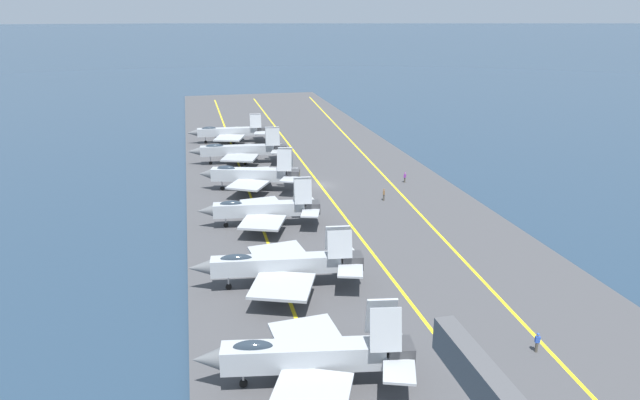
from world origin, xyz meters
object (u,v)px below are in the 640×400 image
(parked_jet_sixth, at_px, (229,132))
(crew_purple_vest, at_px, (405,177))
(parked_jet_third, at_px, (262,209))
(parked_jet_fifth, at_px, (240,150))
(crew_white_vest, at_px, (286,152))
(parked_jet_nearest, at_px, (308,356))
(parked_jet_second, at_px, (280,264))
(crew_brown_vest, at_px, (384,194))
(crew_blue_vest, at_px, (537,341))
(parked_jet_fourth, at_px, (251,174))

(parked_jet_sixth, xyz_separation_m, crew_purple_vest, (-34.47, -25.00, -1.34))
(parked_jet_third, relative_size, crew_purple_vest, 9.27)
(parked_jet_fifth, distance_m, crew_purple_vest, 29.98)
(parked_jet_fifth, bearing_deg, crew_white_vest, -73.77)
(parked_jet_nearest, distance_m, crew_purple_vest, 53.17)
(parked_jet_nearest, relative_size, parked_jet_sixth, 0.99)
(parked_jet_second, bearing_deg, crew_brown_vest, -38.84)
(parked_jet_fifth, distance_m, parked_jet_sixth, 17.12)
(parked_jet_second, distance_m, crew_blue_vest, 24.20)
(parked_jet_fifth, relative_size, parked_jet_sixth, 1.08)
(crew_blue_vest, xyz_separation_m, crew_purple_vest, (46.69, -6.50, -0.04))
(parked_jet_second, height_order, parked_jet_third, parked_jet_third)
(parked_jet_third, relative_size, parked_jet_fourth, 1.00)
(parked_jet_second, bearing_deg, parked_jet_sixth, 0.13)
(parked_jet_third, relative_size, parked_jet_fifth, 0.89)
(crew_brown_vest, relative_size, crew_white_vest, 1.02)
(parked_jet_second, xyz_separation_m, crew_white_vest, (50.86, -9.10, -1.51))
(parked_jet_fifth, height_order, parked_jet_sixth, parked_jet_fifth)
(crew_brown_vest, xyz_separation_m, crew_white_vest, (27.64, 9.60, -0.02))
(crew_white_vest, bearing_deg, parked_jet_second, 169.86)
(parked_jet_fifth, height_order, crew_brown_vest, parked_jet_fifth)
(crew_purple_vest, relative_size, crew_white_vest, 0.95)
(crew_purple_vest, bearing_deg, parked_jet_second, 141.27)
(parked_jet_second, height_order, parked_jet_fifth, parked_jet_fifth)
(parked_jet_sixth, distance_m, crew_blue_vest, 83.25)
(parked_jet_third, height_order, crew_white_vest, parked_jet_third)
(parked_jet_third, relative_size, crew_white_vest, 8.84)
(parked_jet_sixth, distance_m, crew_brown_vest, 46.27)
(crew_blue_vest, bearing_deg, parked_jet_sixth, 12.84)
(parked_jet_fifth, bearing_deg, parked_jet_nearest, 179.17)
(crew_brown_vest, bearing_deg, parked_jet_third, 108.61)
(parked_jet_nearest, bearing_deg, crew_brown_vest, -26.20)
(parked_jet_fourth, bearing_deg, parked_jet_nearest, 178.62)
(crew_brown_vest, bearing_deg, crew_white_vest, 19.14)
(parked_jet_third, xyz_separation_m, parked_jet_fourth, (15.10, -0.28, 0.24))
(parked_jet_nearest, bearing_deg, crew_purple_vest, -28.46)
(crew_purple_vest, bearing_deg, parked_jet_sixth, 35.95)
(parked_jet_sixth, relative_size, crew_blue_vest, 9.36)
(parked_jet_fifth, distance_m, crew_blue_vest, 66.52)
(parked_jet_fifth, xyz_separation_m, crew_brown_vest, (-25.13, -18.24, -1.50))
(parked_jet_sixth, bearing_deg, parked_jet_fourth, -178.58)
(parked_jet_nearest, height_order, parked_jet_fifth, parked_jet_nearest)
(crew_purple_vest, height_order, crew_white_vest, crew_white_vest)
(parked_jet_fourth, height_order, crew_purple_vest, parked_jet_fourth)
(parked_jet_third, height_order, crew_purple_vest, parked_jet_third)
(parked_jet_second, height_order, crew_white_vest, parked_jet_second)
(parked_jet_third, xyz_separation_m, crew_brown_vest, (6.16, -18.30, -1.31))
(parked_jet_fifth, bearing_deg, parked_jet_second, 179.46)
(crew_purple_vest, bearing_deg, parked_jet_fourth, 87.23)
(parked_jet_second, distance_m, crew_brown_vest, 29.84)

